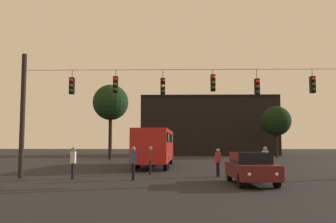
% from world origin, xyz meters
% --- Properties ---
extents(ground_plane, '(168.00, 168.00, 0.00)m').
position_xyz_m(ground_plane, '(0.00, 24.50, 0.00)').
color(ground_plane, black).
rests_on(ground_plane, ground).
extents(overhead_signal_span, '(19.32, 0.44, 7.11)m').
position_xyz_m(overhead_signal_span, '(-0.01, 14.95, 4.17)').
color(overhead_signal_span, black).
rests_on(overhead_signal_span, ground).
extents(city_bus, '(2.89, 11.08, 3.00)m').
position_xyz_m(city_bus, '(-2.45, 24.45, 1.87)').
color(city_bus, '#B21E19').
rests_on(city_bus, ground).
extents(car_near_right, '(1.92, 4.38, 1.52)m').
position_xyz_m(car_near_right, '(2.84, 12.08, 0.80)').
color(car_near_right, '#511919').
rests_on(car_near_right, ground).
extents(pedestrian_crossing_left, '(0.35, 0.42, 1.63)m').
position_xyz_m(pedestrian_crossing_left, '(1.74, 16.11, 0.92)').
color(pedestrian_crossing_left, black).
rests_on(pedestrian_crossing_left, ground).
extents(pedestrian_crossing_center, '(0.27, 0.38, 1.74)m').
position_xyz_m(pedestrian_crossing_center, '(-2.35, 17.31, 0.99)').
color(pedestrian_crossing_center, black).
rests_on(pedestrian_crossing_center, ground).
extents(pedestrian_crossing_right, '(0.25, 0.37, 1.74)m').
position_xyz_m(pedestrian_crossing_right, '(-6.36, 14.32, 0.99)').
color(pedestrian_crossing_right, black).
rests_on(pedestrian_crossing_right, ground).
extents(pedestrian_near_bus, '(0.33, 0.41, 1.74)m').
position_xyz_m(pedestrian_near_bus, '(4.60, 16.45, 0.99)').
color(pedestrian_near_bus, black).
rests_on(pedestrian_near_bus, ground).
extents(pedestrian_trailing, '(0.35, 0.42, 1.78)m').
position_xyz_m(pedestrian_trailing, '(-3.00, 13.82, 1.02)').
color(pedestrian_trailing, black).
rests_on(pedestrian_trailing, ground).
extents(corner_building, '(21.30, 9.55, 9.32)m').
position_xyz_m(corner_building, '(4.53, 54.29, 4.66)').
color(corner_building, black).
rests_on(corner_building, ground).
extents(tree_left_silhouette, '(4.24, 4.24, 8.89)m').
position_xyz_m(tree_left_silhouette, '(-8.51, 37.22, 6.73)').
color(tree_left_silhouette, black).
rests_on(tree_left_silhouette, ground).
extents(tree_behind_building, '(4.03, 4.03, 6.94)m').
position_xyz_m(tree_behind_building, '(12.88, 43.84, 4.90)').
color(tree_behind_building, black).
rests_on(tree_behind_building, ground).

